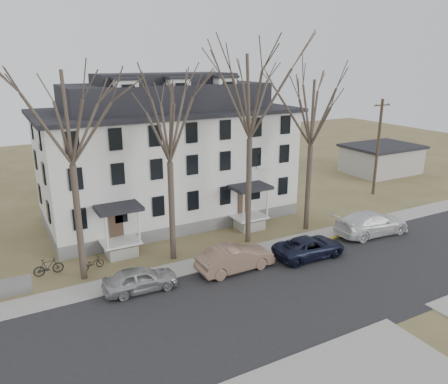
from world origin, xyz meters
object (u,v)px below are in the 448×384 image
tree_center (250,91)px  tree_far_left (67,111)px  tree_mid_right (313,108)px  tree_mid_left (168,118)px  boarding_house (168,155)px  car_silver (140,280)px  bicycle_right (49,267)px  utility_pole_far (378,146)px  car_tan (235,259)px  car_navy (309,247)px  car_white (372,224)px  bicycle_left (92,264)px

tree_center → tree_far_left: bearing=180.0°
tree_mid_right → tree_mid_left: bearing=180.0°
tree_far_left → tree_center: size_ratio=0.93×
tree_mid_right → boarding_house: bearing=136.2°
boarding_house → car_silver: size_ratio=4.79×
boarding_house → bicycle_right: size_ratio=11.36×
utility_pole_far → car_tan: size_ratio=1.85×
bicycle_right → car_silver: bearing=-138.4°
tree_center → car_navy: 11.47m
tree_mid_right → car_silver: size_ratio=2.93×
utility_pole_far → car_white: 11.98m
car_silver → car_tan: car_tan is taller
car_white → tree_mid_right: bearing=50.7°
tree_mid_left → utility_pole_far: 24.33m
tree_mid_right → car_silver: tree_mid_right is taller
tree_far_left → car_white: tree_far_left is taller
car_white → bicycle_right: (-23.03, 4.87, -0.35)m
tree_mid_right → car_navy: bearing=-126.5°
tree_mid_left → car_navy: 12.91m
car_navy → bicycle_right: size_ratio=2.80×
tree_mid_right → car_white: tree_mid_right is taller
car_silver → bicycle_right: bearing=47.0°
tree_center → tree_mid_right: (5.50, 0.00, -1.48)m
car_navy → car_tan: bearing=84.9°
utility_pole_far → car_navy: 17.91m
tree_center → boarding_house: bearing=110.2°
tree_mid_left → tree_center: (6.00, 0.00, 1.48)m
boarding_house → car_navy: size_ratio=4.06×
car_tan → bicycle_right: size_ratio=2.80×
car_white → utility_pole_far: bearing=-44.0°
car_tan → bicycle_right: 11.82m
car_tan → bicycle_left: bearing=59.5°
boarding_house → tree_mid_left: bearing=-110.2°
tree_mid_left → utility_pole_far: (23.50, 4.20, -4.70)m
tree_center → bicycle_right: size_ratio=8.03×
car_navy → bicycle_left: size_ratio=3.23×
tree_mid_right → car_tan: 12.86m
car_silver → car_tan: (6.19, -0.41, 0.10)m
bicycle_left → tree_mid_right: bearing=-106.3°
tree_far_left → car_silver: (2.62, -3.21, -9.60)m
tree_center → bicycle_left: (-11.28, 0.89, -10.67)m
tree_mid_right → bicycle_left: 19.15m
tree_mid_left → car_tan: size_ratio=2.48×
car_navy → car_white: (6.86, 0.90, 0.19)m
car_silver → bicycle_left: bearing=28.1°
tree_mid_left → car_white: tree_mid_left is taller
boarding_house → tree_center: bearing=-69.8°
utility_pole_far → car_tan: utility_pole_far is taller
car_navy → tree_mid_right: bearing=-34.4°
utility_pole_far → bicycle_left: utility_pole_far is taller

